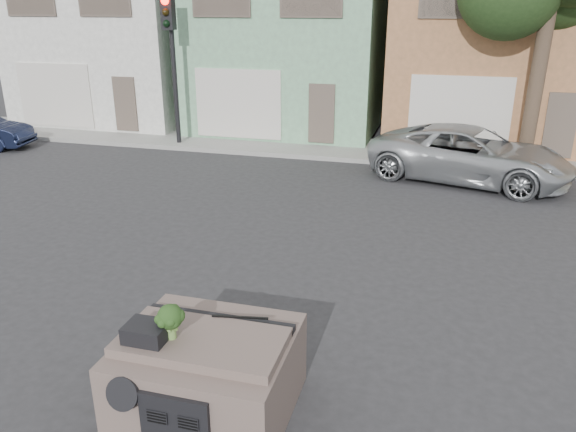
% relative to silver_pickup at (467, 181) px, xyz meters
% --- Properties ---
extents(ground_plane, '(120.00, 120.00, 0.00)m').
position_rel_silver_pickup_xyz_m(ground_plane, '(-3.30, -7.96, 0.00)').
color(ground_plane, '#303033').
rests_on(ground_plane, ground).
extents(sidewalk, '(40.00, 3.00, 0.15)m').
position_rel_silver_pickup_xyz_m(sidewalk, '(-3.30, 2.54, 0.07)').
color(sidewalk, gray).
rests_on(sidewalk, ground).
extents(townhouse_white, '(7.20, 8.20, 7.55)m').
position_rel_silver_pickup_xyz_m(townhouse_white, '(-14.30, 6.54, 3.77)').
color(townhouse_white, silver).
rests_on(townhouse_white, ground).
extents(townhouse_mint, '(7.20, 8.20, 7.55)m').
position_rel_silver_pickup_xyz_m(townhouse_mint, '(-6.80, 6.54, 3.77)').
color(townhouse_mint, '#7DB38B').
rests_on(townhouse_mint, ground).
extents(townhouse_tan, '(7.20, 8.20, 7.55)m').
position_rel_silver_pickup_xyz_m(townhouse_tan, '(0.70, 6.54, 3.77)').
color(townhouse_tan, '#A97148').
rests_on(townhouse_tan, ground).
extents(silver_pickup, '(5.98, 3.86, 1.53)m').
position_rel_silver_pickup_xyz_m(silver_pickup, '(0.00, 0.00, 0.00)').
color(silver_pickup, '#B1B6BA').
rests_on(silver_pickup, ground).
extents(traffic_signal, '(0.40, 0.40, 5.10)m').
position_rel_silver_pickup_xyz_m(traffic_signal, '(-9.80, 1.54, 2.55)').
color(traffic_signal, black).
rests_on(traffic_signal, ground).
extents(tree_near, '(4.40, 4.00, 8.50)m').
position_rel_silver_pickup_xyz_m(tree_near, '(1.70, 1.84, 4.25)').
color(tree_near, '#223A18').
rests_on(tree_near, ground).
extents(car_dashboard, '(2.00, 1.80, 1.12)m').
position_rel_silver_pickup_xyz_m(car_dashboard, '(-3.30, -10.96, 0.56)').
color(car_dashboard, '#685750').
rests_on(car_dashboard, ground).
extents(instrument_hump, '(0.48, 0.38, 0.20)m').
position_rel_silver_pickup_xyz_m(instrument_hump, '(-3.88, -11.31, 1.22)').
color(instrument_hump, black).
rests_on(instrument_hump, car_dashboard).
extents(wiper_arm, '(0.69, 0.15, 0.02)m').
position_rel_silver_pickup_xyz_m(wiper_arm, '(-3.02, -10.58, 1.13)').
color(wiper_arm, black).
rests_on(wiper_arm, car_dashboard).
extents(broccoli, '(0.50, 0.50, 0.44)m').
position_rel_silver_pickup_xyz_m(broccoli, '(-3.62, -11.20, 1.34)').
color(broccoli, '#1E3914').
rests_on(broccoli, car_dashboard).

